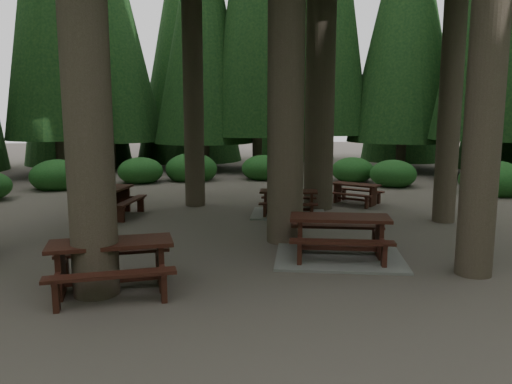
{
  "coord_description": "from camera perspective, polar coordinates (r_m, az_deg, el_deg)",
  "views": [
    {
      "loc": [
        -0.76,
        -11.17,
        3.0
      ],
      "look_at": [
        0.16,
        0.69,
        1.1
      ],
      "focal_mm": 35.0,
      "sensor_mm": 36.0,
      "label": 1
    }
  ],
  "objects": [
    {
      "name": "picnic_table_d",
      "position": [
        16.78,
        11.25,
        0.16
      ],
      "size": [
        2.02,
        1.97,
        0.68
      ],
      "rotation": [
        0.0,
        0.0,
        -0.68
      ],
      "color": "black",
      "rests_on": "ground"
    },
    {
      "name": "picnic_table_c",
      "position": [
        14.79,
        3.73,
        -1.7
      ],
      "size": [
        2.4,
        2.09,
        0.73
      ],
      "rotation": [
        0.0,
        0.0,
        -0.16
      ],
      "color": "gray",
      "rests_on": "ground"
    },
    {
      "name": "picnic_table_a",
      "position": [
        10.57,
        9.49,
        -5.75
      ],
      "size": [
        2.94,
        2.57,
        0.88
      ],
      "rotation": [
        0.0,
        0.0,
        -0.17
      ],
      "color": "gray",
      "rests_on": "ground"
    },
    {
      "name": "picnic_table_b",
      "position": [
        15.12,
        -16.34,
        -0.64
      ],
      "size": [
        1.88,
        2.17,
        0.82
      ],
      "rotation": [
        0.0,
        0.0,
        1.36
      ],
      "color": "black",
      "rests_on": "ground"
    },
    {
      "name": "shrub_ring",
      "position": [
        12.28,
        2.52,
        -3.15
      ],
      "size": [
        23.86,
        24.64,
        1.49
      ],
      "color": "#1F571E",
      "rests_on": "ground"
    },
    {
      "name": "ground",
      "position": [
        11.59,
        -0.53,
        -5.93
      ],
      "size": [
        80.0,
        80.0,
        0.0
      ],
      "primitive_type": "plane",
      "color": "#4C463D",
      "rests_on": "ground"
    },
    {
      "name": "picnic_table_e",
      "position": [
        8.77,
        -16.2,
        -7.3
      ],
      "size": [
        2.28,
        1.96,
        0.88
      ],
      "rotation": [
        0.0,
        0.0,
        0.18
      ],
      "color": "black",
      "rests_on": "ground"
    }
  ]
}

